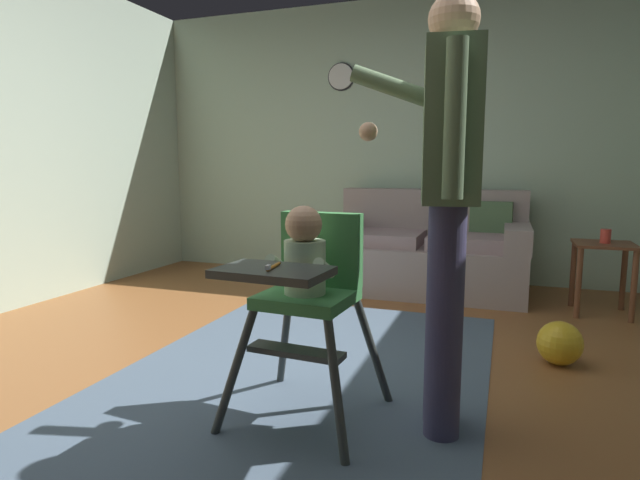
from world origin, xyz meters
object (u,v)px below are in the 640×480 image
Objects in this scene: toy_ball at (560,343)px; wall_clock at (341,77)px; adult_standing at (446,193)px; sippy_cup at (606,236)px; couch at (428,252)px; high_chair at (307,275)px; side_table at (603,262)px.

toy_ball is 3.25m from wall_clock.
adult_standing reaches higher than sippy_cup.
couch is 16.31× the size of sippy_cup.
toy_ball is 2.37× the size of sippy_cup.
high_chair is 3.85× the size of toy_ball.
couch is 6.17× the size of wall_clock.
sippy_cup is (0.00, 0.00, 0.19)m from side_table.
sippy_cup is (1.29, -0.33, 0.24)m from couch.
side_table is (1.44, 2.18, -0.24)m from high_chair.
adult_standing reaches higher than side_table.
high_chair is at bearing -123.45° from sippy_cup.
side_table is (0.90, 2.09, -0.58)m from adult_standing.
high_chair is 9.12× the size of sippy_cup.
wall_clock reaches higher than couch.
wall_clock is (-0.94, 0.48, 1.58)m from couch.
side_table is at bearing 72.50° from toy_ball.
toy_ball is 1.31m from sippy_cup.
toy_ball is at bearing -107.50° from side_table.
high_chair is 1.75× the size of side_table.
couch is 0.96× the size of adult_standing.
high_chair is at bearing -123.39° from side_table.
sippy_cup is at bearing 0.00° from side_table.
high_chair is (-0.15, -2.51, 0.28)m from couch.
high_chair reaches higher than side_table.
couch is 1.77m from toy_ball.
high_chair reaches higher than couch.
couch reaches higher than sippy_cup.
adult_standing is (0.39, -2.42, 0.63)m from couch.
high_chair is 2.62m from side_table.
adult_standing is at bearing -65.34° from wall_clock.
toy_ball is at bearing -107.65° from sippy_cup.
wall_clock is (-0.79, 2.99, 1.30)m from high_chair.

